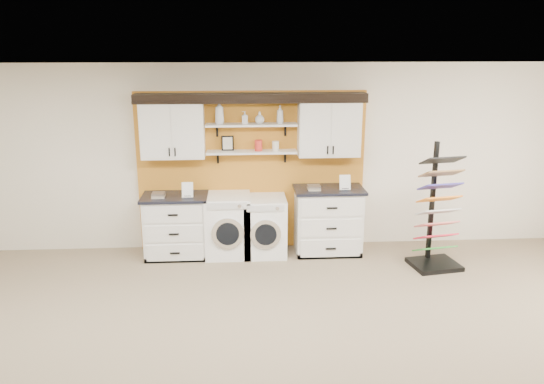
{
  "coord_description": "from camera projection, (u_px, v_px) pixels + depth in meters",
  "views": [
    {
      "loc": [
        -0.18,
        -3.82,
        3.06
      ],
      "look_at": [
        0.2,
        2.3,
        1.34
      ],
      "focal_mm": 35.0,
      "sensor_mm": 36.0,
      "label": 1
    }
  ],
  "objects": [
    {
      "name": "ceiling",
      "position": [
        264.0,
        82.0,
        3.76
      ],
      "size": [
        10.0,
        10.0,
        0.0
      ],
      "primitive_type": "plane",
      "rotation": [
        3.14,
        0.0,
        0.0
      ],
      "color": "white",
      "rests_on": "wall_back"
    },
    {
      "name": "wall_back",
      "position": [
        251.0,
        158.0,
        7.98
      ],
      "size": [
        10.0,
        0.0,
        10.0
      ],
      "primitive_type": "plane",
      "rotation": [
        1.57,
        0.0,
        0.0
      ],
      "color": "silver",
      "rests_on": "floor"
    },
    {
      "name": "accent_panel",
      "position": [
        252.0,
        171.0,
        8.0
      ],
      "size": [
        3.4,
        0.07,
        2.4
      ],
      "primitive_type": "cube",
      "color": "#C27921",
      "rests_on": "wall_back"
    },
    {
      "name": "upper_cabinet_left",
      "position": [
        173.0,
        129.0,
        7.58
      ],
      "size": [
        0.9,
        0.35,
        0.84
      ],
      "color": "white",
      "rests_on": "wall_back"
    },
    {
      "name": "upper_cabinet_right",
      "position": [
        329.0,
        127.0,
        7.72
      ],
      "size": [
        0.9,
        0.35,
        0.84
      ],
      "color": "white",
      "rests_on": "wall_back"
    },
    {
      "name": "shelf_lower",
      "position": [
        252.0,
        152.0,
        7.75
      ],
      "size": [
        1.32,
        0.28,
        0.03
      ],
      "primitive_type": "cube",
      "color": "white",
      "rests_on": "wall_back"
    },
    {
      "name": "shelf_upper",
      "position": [
        251.0,
        125.0,
        7.64
      ],
      "size": [
        1.32,
        0.28,
        0.03
      ],
      "primitive_type": "cube",
      "color": "white",
      "rests_on": "wall_back"
    },
    {
      "name": "crown_molding",
      "position": [
        251.0,
        97.0,
        7.55
      ],
      "size": [
        3.3,
        0.41,
        0.13
      ],
      "color": "black",
      "rests_on": "wall_back"
    },
    {
      "name": "picture_frame",
      "position": [
        228.0,
        143.0,
        7.74
      ],
      "size": [
        0.18,
        0.02,
        0.22
      ],
      "color": "black",
      "rests_on": "shelf_lower"
    },
    {
      "name": "canister_red",
      "position": [
        258.0,
        145.0,
        7.73
      ],
      "size": [
        0.11,
        0.11,
        0.16
      ],
      "primitive_type": "cylinder",
      "color": "red",
      "rests_on": "shelf_lower"
    },
    {
      "name": "canister_cream",
      "position": [
        276.0,
        146.0,
        7.75
      ],
      "size": [
        0.1,
        0.1,
        0.14
      ],
      "primitive_type": "cylinder",
      "color": "silver",
      "rests_on": "shelf_lower"
    },
    {
      "name": "base_cabinet_left",
      "position": [
        176.0,
        226.0,
        7.82
      ],
      "size": [
        0.95,
        0.66,
        0.93
      ],
      "color": "white",
      "rests_on": "floor"
    },
    {
      "name": "base_cabinet_right",
      "position": [
        328.0,
        220.0,
        7.94
      ],
      "size": [
        1.03,
        0.66,
        1.01
      ],
      "color": "white",
      "rests_on": "floor"
    },
    {
      "name": "washer",
      "position": [
        228.0,
        225.0,
        7.86
      ],
      "size": [
        0.66,
        0.71,
        0.92
      ],
      "color": "white",
      "rests_on": "floor"
    },
    {
      "name": "dryer",
      "position": [
        265.0,
        226.0,
        7.9
      ],
      "size": [
        0.63,
        0.71,
        0.88
      ],
      "color": "white",
      "rests_on": "floor"
    },
    {
      "name": "sample_rack",
      "position": [
        436.0,
        229.0,
        7.41
      ],
      "size": [
        0.72,
        0.63,
        1.77
      ],
      "rotation": [
        0.0,
        0.0,
        0.16
      ],
      "color": "black",
      "rests_on": "floor"
    },
    {
      "name": "soap_bottle_a",
      "position": [
        219.0,
        112.0,
        7.57
      ],
      "size": [
        0.18,
        0.18,
        0.34
      ],
      "primitive_type": "imported",
      "rotation": [
        0.0,
        0.0,
        -0.61
      ],
      "color": "silver",
      "rests_on": "shelf_upper"
    },
    {
      "name": "soap_bottle_b",
      "position": [
        245.0,
        117.0,
        7.61
      ],
      "size": [
        0.08,
        0.08,
        0.18
      ],
      "primitive_type": "imported",
      "rotation": [
        0.0,
        0.0,
        -1.56
      ],
      "color": "silver",
      "rests_on": "shelf_upper"
    },
    {
      "name": "soap_bottle_c",
      "position": [
        260.0,
        118.0,
        7.62
      ],
      "size": [
        0.14,
        0.14,
        0.17
      ],
      "primitive_type": "imported",
      "rotation": [
        0.0,
        0.0,
        3.2
      ],
      "color": "silver",
      "rests_on": "shelf_upper"
    },
    {
      "name": "soap_bottle_d",
      "position": [
        280.0,
        114.0,
        7.63
      ],
      "size": [
        0.1,
        0.11,
        0.26
      ],
      "primitive_type": "imported",
      "rotation": [
        0.0,
        0.0,
        0.03
      ],
      "color": "silver",
      "rests_on": "shelf_upper"
    }
  ]
}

